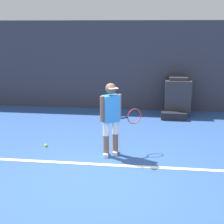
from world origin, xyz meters
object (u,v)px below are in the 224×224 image
(covered_chair, at_px, (177,96))
(equipment_bag, at_px, (174,116))
(tennis_player, at_px, (112,116))
(tennis_ball, at_px, (46,145))

(covered_chair, bearing_deg, equipment_bag, -101.68)
(tennis_player, distance_m, tennis_ball, 1.78)
(tennis_ball, distance_m, equipment_bag, 3.96)
(tennis_player, relative_size, covered_chair, 1.31)
(tennis_ball, relative_size, equipment_bag, 0.09)
(covered_chair, bearing_deg, tennis_player, -115.26)
(tennis_ball, xyz_separation_m, covered_chair, (3.17, 3.15, 0.53))
(equipment_bag, bearing_deg, covered_chair, 78.32)
(tennis_player, relative_size, equipment_bag, 2.12)
(covered_chair, bearing_deg, tennis_ball, -135.13)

